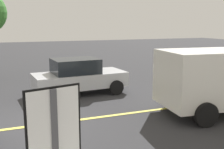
% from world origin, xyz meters
% --- Properties ---
extents(ground_plane, '(80.00, 80.00, 0.00)m').
position_xyz_m(ground_plane, '(0.00, 0.00, 0.00)').
color(ground_plane, '#2D2D30').
extents(lane_marking_centre, '(28.00, 0.16, 0.01)m').
position_xyz_m(lane_marking_centre, '(3.00, 0.00, 0.01)').
color(lane_marking_centre, '#E0D14C').
extents(car_silver_approaching, '(4.10, 2.17, 1.57)m').
position_xyz_m(car_silver_approaching, '(2.60, 3.28, 0.79)').
color(car_silver_approaching, '#B7BABF').
rests_on(car_silver_approaching, ground_plane).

